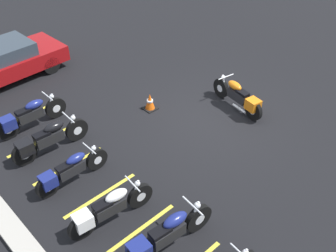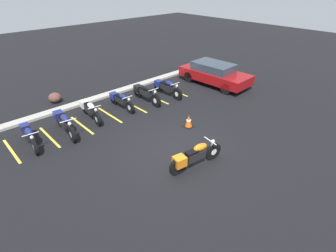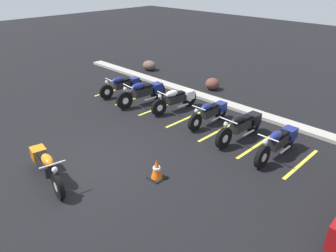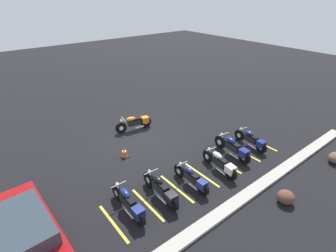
# 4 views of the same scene
# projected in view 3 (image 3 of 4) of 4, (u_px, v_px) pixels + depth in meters

# --- Properties ---
(ground) EXTENTS (60.00, 60.00, 0.00)m
(ground) POSITION_uv_depth(u_px,v_px,m) (86.00, 168.00, 9.02)
(ground) COLOR black
(motorcycle_orange_featured) EXTENTS (2.18, 0.74, 0.86)m
(motorcycle_orange_featured) POSITION_uv_depth(u_px,v_px,m) (46.00, 165.00, 8.34)
(motorcycle_orange_featured) COLOR black
(motorcycle_orange_featured) RESTS_ON ground
(parked_bike_0) EXTENTS (0.60, 2.07, 0.82)m
(parked_bike_0) POSITION_uv_depth(u_px,v_px,m) (123.00, 85.00, 14.08)
(parked_bike_0) COLOR black
(parked_bike_0) RESTS_ON ground
(parked_bike_1) EXTENTS (0.67, 2.32, 0.91)m
(parked_bike_1) POSITION_uv_depth(u_px,v_px,m) (144.00, 92.00, 13.14)
(parked_bike_1) COLOR black
(parked_bike_1) RESTS_ON ground
(parked_bike_2) EXTENTS (0.64, 2.16, 0.85)m
(parked_bike_2) POSITION_uv_depth(u_px,v_px,m) (177.00, 99.00, 12.53)
(parked_bike_2) COLOR black
(parked_bike_2) RESTS_ON ground
(parked_bike_3) EXTENTS (0.57, 2.04, 0.80)m
(parked_bike_3) POSITION_uv_depth(u_px,v_px,m) (211.00, 112.00, 11.45)
(parked_bike_3) COLOR black
(parked_bike_3) RESTS_ON ground
(parked_bike_4) EXTENTS (0.63, 2.26, 0.89)m
(parked_bike_4) POSITION_uv_depth(u_px,v_px,m) (242.00, 125.00, 10.40)
(parked_bike_4) COLOR black
(parked_bike_4) RESTS_ON ground
(parked_bike_5) EXTENTS (0.62, 2.22, 0.87)m
(parked_bike_5) POSITION_uv_depth(u_px,v_px,m) (279.00, 142.00, 9.44)
(parked_bike_5) COLOR black
(parked_bike_5) RESTS_ON ground
(concrete_curb) EXTENTS (18.00, 0.50, 0.12)m
(concrete_curb) POSITION_uv_depth(u_px,v_px,m) (225.00, 104.00, 13.15)
(concrete_curb) COLOR #A8A399
(concrete_curb) RESTS_ON ground
(landscape_rock_0) EXTENTS (0.83, 0.83, 0.53)m
(landscape_rock_0) POSITION_uv_depth(u_px,v_px,m) (212.00, 84.00, 14.74)
(landscape_rock_0) COLOR brown
(landscape_rock_0) RESTS_ON ground
(landscape_rock_1) EXTENTS (0.77, 0.63, 0.52)m
(landscape_rock_1) POSITION_uv_depth(u_px,v_px,m) (149.00, 65.00, 17.52)
(landscape_rock_1) COLOR brown
(landscape_rock_1) RESTS_ON ground
(traffic_cone) EXTENTS (0.40, 0.40, 0.56)m
(traffic_cone) POSITION_uv_depth(u_px,v_px,m) (157.00, 170.00, 8.50)
(traffic_cone) COLOR black
(traffic_cone) RESTS_ON ground
(stall_line_0) EXTENTS (0.10, 2.10, 0.00)m
(stall_line_0) POSITION_uv_depth(u_px,v_px,m) (114.00, 90.00, 14.75)
(stall_line_0) COLOR gold
(stall_line_0) RESTS_ON ground
(stall_line_1) EXTENTS (0.10, 2.10, 0.00)m
(stall_line_1) POSITION_uv_depth(u_px,v_px,m) (135.00, 98.00, 13.83)
(stall_line_1) COLOR gold
(stall_line_1) RESTS_ON ground
(stall_line_2) EXTENTS (0.10, 2.10, 0.00)m
(stall_line_2) POSITION_uv_depth(u_px,v_px,m) (159.00, 108.00, 12.91)
(stall_line_2) COLOR gold
(stall_line_2) RESTS_ON ground
(stall_line_3) EXTENTS (0.10, 2.10, 0.00)m
(stall_line_3) POSITION_uv_depth(u_px,v_px,m) (186.00, 118.00, 11.99)
(stall_line_3) COLOR gold
(stall_line_3) RESTS_ON ground
(stall_line_4) EXTENTS (0.10, 2.10, 0.00)m
(stall_line_4) POSITION_uv_depth(u_px,v_px,m) (218.00, 131.00, 11.07)
(stall_line_4) COLOR gold
(stall_line_4) RESTS_ON ground
(stall_line_5) EXTENTS (0.10, 2.10, 0.00)m
(stall_line_5) POSITION_uv_depth(u_px,v_px,m) (256.00, 146.00, 10.15)
(stall_line_5) COLOR gold
(stall_line_5) RESTS_ON ground
(stall_line_6) EXTENTS (0.10, 2.10, 0.00)m
(stall_line_6) POSITION_uv_depth(u_px,v_px,m) (301.00, 164.00, 9.23)
(stall_line_6) COLOR gold
(stall_line_6) RESTS_ON ground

